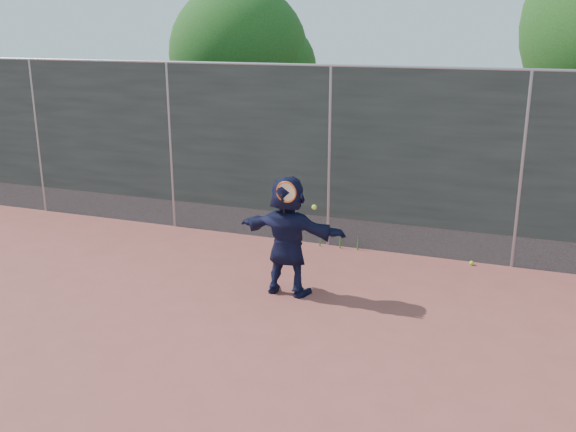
% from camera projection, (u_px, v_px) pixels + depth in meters
% --- Properties ---
extents(ground, '(80.00, 80.00, 0.00)m').
position_uv_depth(ground, '(244.00, 331.00, 7.88)').
color(ground, '#9E4C42').
rests_on(ground, ground).
extents(player, '(1.59, 0.59, 1.68)m').
position_uv_depth(player, '(288.00, 236.00, 8.79)').
color(player, '#141737').
rests_on(player, ground).
extents(ball_ground, '(0.07, 0.07, 0.07)m').
position_uv_depth(ball_ground, '(471.00, 263.00, 10.05)').
color(ball_ground, '#BDE633').
rests_on(ball_ground, ground).
extents(fence, '(20.00, 0.06, 3.03)m').
position_uv_depth(fence, '(330.00, 154.00, 10.57)').
color(fence, '#38423D').
rests_on(fence, ground).
extents(swing_action, '(0.55, 0.14, 0.51)m').
position_uv_depth(swing_action, '(289.00, 195.00, 8.41)').
color(swing_action, '#E65515').
rests_on(swing_action, ground).
extents(tree_left, '(3.15, 3.00, 4.53)m').
position_uv_depth(tree_left, '(246.00, 58.00, 13.89)').
color(tree_left, '#382314').
rests_on(tree_left, ground).
extents(weed_clump, '(0.68, 0.07, 0.30)m').
position_uv_depth(weed_clump, '(343.00, 241.00, 10.78)').
color(weed_clump, '#387226').
rests_on(weed_clump, ground).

